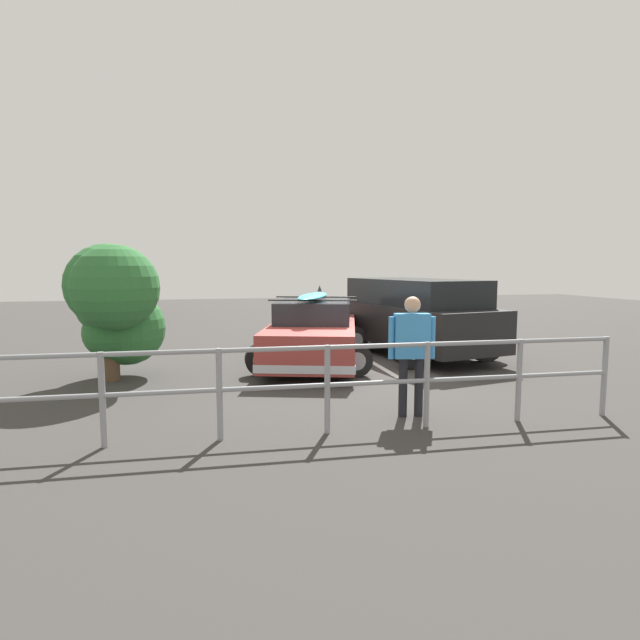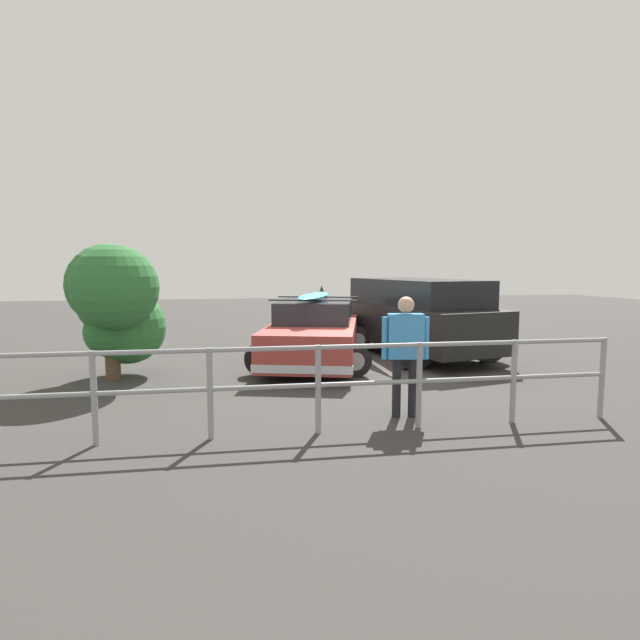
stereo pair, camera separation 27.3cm
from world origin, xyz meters
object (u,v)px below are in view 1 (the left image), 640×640
at_px(sedan_car, 314,333).
at_px(bush_near_left, 115,302).
at_px(suv_car, 413,315).
at_px(person_bystander, 412,345).

distance_m(sedan_car, bush_near_left, 3.87).
bearing_deg(sedan_car, suv_car, -170.07).
bearing_deg(person_bystander, bush_near_left, -36.12).
distance_m(person_bystander, bush_near_left, 5.18).
height_order(sedan_car, suv_car, suv_car).
distance_m(sedan_car, suv_car, 2.42).
height_order(person_bystander, bush_near_left, bush_near_left).
relative_size(sedan_car, suv_car, 0.97).
relative_size(suv_car, bush_near_left, 1.97).
bearing_deg(suv_car, bush_near_left, 12.38).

